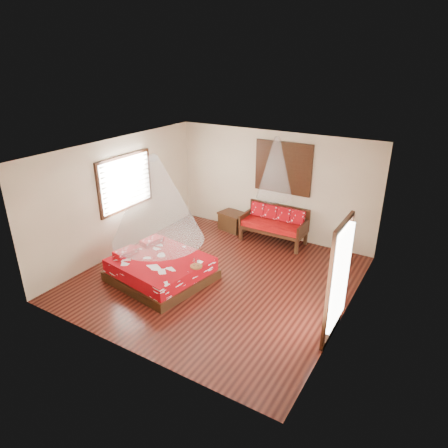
{
  "coord_description": "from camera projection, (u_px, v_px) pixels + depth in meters",
  "views": [
    {
      "loc": [
        4.07,
        -6.45,
        4.53
      ],
      "look_at": [
        -0.04,
        0.35,
        1.15
      ],
      "focal_mm": 32.0,
      "sensor_mm": 36.0,
      "label": 1
    }
  ],
  "objects": [
    {
      "name": "room",
      "position": [
        217.0,
        219.0,
        8.24
      ],
      "size": [
        5.54,
        5.54,
        2.84
      ],
      "color": "black",
      "rests_on": "ground"
    },
    {
      "name": "shutter_panel",
      "position": [
        283.0,
        168.0,
        10.06
      ],
      "size": [
        1.52,
        0.06,
        1.32
      ],
      "color": "black",
      "rests_on": "wall_back"
    },
    {
      "name": "window_left",
      "position": [
        126.0,
        183.0,
        9.57
      ],
      "size": [
        0.1,
        1.74,
        1.34
      ],
      "color": "black",
      "rests_on": "wall_left"
    },
    {
      "name": "mosquito_net_main",
      "position": [
        156.0,
        199.0,
        8.02
      ],
      "size": [
        1.92,
        1.92,
        1.8
      ],
      "primitive_type": "cone",
      "color": "white",
      "rests_on": "ceiling"
    },
    {
      "name": "wine_tray",
      "position": [
        196.0,
        265.0,
        8.19
      ],
      "size": [
        0.25,
        0.25,
        0.21
      ],
      "rotation": [
        0.0,
        0.0,
        0.28
      ],
      "color": "brown",
      "rests_on": "bed"
    },
    {
      "name": "bed",
      "position": [
        161.0,
        269.0,
        8.66
      ],
      "size": [
        2.19,
        2.04,
        0.63
      ],
      "rotation": [
        0.0,
        0.0,
        -0.15
      ],
      "color": "black",
      "rests_on": "floor"
    },
    {
      "name": "storage_chest",
      "position": [
        233.0,
        221.0,
        11.1
      ],
      "size": [
        0.83,
        0.67,
        0.51
      ],
      "rotation": [
        0.0,
        0.0,
        -0.2
      ],
      "color": "black",
      "rests_on": "floor"
    },
    {
      "name": "mosquito_net_daybed",
      "position": [
        276.0,
        168.0,
        9.65
      ],
      "size": [
        0.89,
        0.89,
        1.5
      ],
      "primitive_type": "cone",
      "color": "white",
      "rests_on": "ceiling"
    },
    {
      "name": "daybed",
      "position": [
        275.0,
        223.0,
        10.33
      ],
      "size": [
        1.68,
        0.75,
        0.94
      ],
      "color": "black",
      "rests_on": "floor"
    },
    {
      "name": "glazed_door",
      "position": [
        337.0,
        281.0,
        6.61
      ],
      "size": [
        0.08,
        1.02,
        2.16
      ],
      "color": "black",
      "rests_on": "floor"
    }
  ]
}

